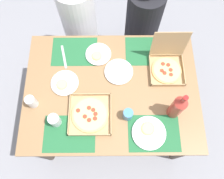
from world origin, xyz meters
name	(u,v)px	position (x,y,z in m)	size (l,w,h in m)	color
ground_plane	(112,115)	(0.00, 0.00, 0.00)	(6.00, 6.00, 0.00)	gray
dining_table	(112,95)	(0.00, 0.00, 0.62)	(1.31, 0.96, 0.73)	#3F3328
placemat_near_left	(70,134)	(-0.29, -0.33, 0.73)	(0.36, 0.26, 0.00)	#236638
placemat_near_right	(154,133)	(0.29, -0.33, 0.73)	(0.36, 0.26, 0.00)	#236638
placemat_far_left	(75,51)	(-0.29, 0.33, 0.73)	(0.36, 0.26, 0.00)	#236638
placemat_far_right	(148,51)	(0.29, 0.33, 0.73)	(0.36, 0.26, 0.00)	#236638
pizza_box_corner_right	(168,65)	(0.42, 0.18, 0.78)	(0.26, 0.28, 0.29)	tan
pizza_box_center	(91,114)	(-0.15, -0.19, 0.75)	(0.30, 0.30, 0.04)	tan
plate_far_left	(99,54)	(-0.10, 0.29, 0.74)	(0.20, 0.20, 0.03)	white
plate_far_right	(119,72)	(0.06, 0.14, 0.74)	(0.22, 0.22, 0.02)	white
plate_near_right	(149,132)	(0.26, -0.33, 0.74)	(0.24, 0.24, 0.03)	white
plate_middle	(65,83)	(-0.35, 0.05, 0.74)	(0.21, 0.21, 0.03)	white
soda_bottle	(178,107)	(0.44, -0.18, 0.87)	(0.09, 0.09, 0.32)	#B2382D
cup_clear_right	(32,102)	(-0.57, -0.11, 0.79)	(0.07, 0.07, 0.10)	silver
cup_spare	(55,120)	(-0.39, -0.25, 0.79)	(0.08, 0.08, 0.11)	silver
cup_red	(128,114)	(0.11, -0.21, 0.78)	(0.07, 0.07, 0.10)	teal
knife_by_near_right	(64,57)	(-0.37, 0.28, 0.74)	(0.21, 0.02, 0.01)	#B7B7BC
diner_left_seat	(81,25)	(-0.29, 0.74, 0.53)	(0.32, 0.32, 1.18)	white
diner_right_seat	(142,26)	(0.29, 0.74, 0.50)	(0.32, 0.32, 1.12)	black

